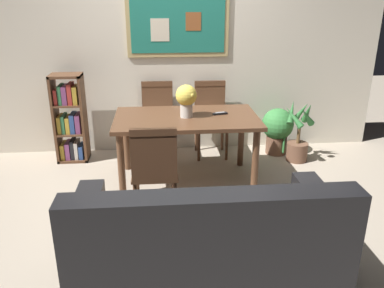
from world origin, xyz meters
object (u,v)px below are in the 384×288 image
dining_chair_far_right (211,112)px  bookshelf (70,120)px  dining_chair_far_left (158,113)px  potted_ivy (277,128)px  dining_table (186,125)px  leather_couch (206,246)px  potted_palm (298,138)px  dining_chair_near_left (154,166)px  flower_vase (186,98)px  tv_remote (220,113)px

dining_chair_far_right → bookshelf: bookshelf is taller
dining_chair_far_left → potted_ivy: 1.51m
dining_table → bookshelf: bookshelf is taller
leather_couch → dining_chair_far_left: bearing=97.1°
bookshelf → potted_palm: 2.74m
dining_table → leather_couch: leather_couch is taller
leather_couch → potted_ivy: bearing=63.3°
dining_table → dining_chair_far_right: size_ratio=1.63×
dining_chair_near_left → potted_ivy: (1.53, 1.49, -0.21)m
dining_chair_near_left → potted_ivy: bearing=44.3°
dining_chair_far_left → dining_chair_near_left: (-0.04, -1.60, 0.00)m
dining_chair_far_left → leather_couch: dining_chair_far_left is taller
dining_table → dining_chair_far_left: 0.86m
bookshelf → potted_ivy: size_ratio=1.77×
dining_chair_far_right → flower_vase: (-0.36, -0.78, 0.39)m
dining_chair_far_left → leather_couch: 2.49m
dining_chair_far_right → tv_remote: size_ratio=5.62×
dining_chair_far_right → dining_table: bearing=-114.7°
flower_vase → dining_chair_far_left: bearing=110.3°
flower_vase → tv_remote: bearing=8.7°
dining_table → potted_palm: (1.37, 0.43, -0.34)m
leather_couch → potted_ivy: (1.18, 2.35, 0.02)m
dining_chair_far_left → potted_ivy: bearing=-4.2°
dining_chair_far_right → flower_vase: flower_vase is taller
dining_chair_far_left → leather_couch: bearing=-82.9°
potted_palm → bookshelf: bearing=174.4°
bookshelf → tv_remote: 1.83m
dining_chair_far_left → potted_palm: size_ratio=1.22×
dining_chair_far_right → leather_couch: 2.47m
dining_chair_far_left → flower_vase: 0.94m
dining_chair_far_right → tv_remote: 0.75m
leather_couch → bookshelf: (-1.35, 2.36, 0.19)m
tv_remote → dining_chair_near_left: bearing=-129.0°
potted_ivy → flower_vase: 1.50m
dining_chair_near_left → leather_couch: 0.95m
dining_chair_near_left → dining_chair_far_right: 1.72m
dining_chair_far_left → potted_palm: (1.67, -0.37, -0.24)m
potted_ivy → potted_palm: potted_palm is taller
potted_palm → tv_remote: size_ratio=4.60×
dining_table → bookshelf: 1.52m
bookshelf → potted_palm: size_ratio=1.42×
dining_chair_near_left → potted_palm: size_ratio=1.22×
dining_chair_near_left → dining_chair_far_right: size_ratio=1.00×
dining_chair_near_left → leather_couch: dining_chair_near_left is taller
dining_chair_near_left → potted_ivy: 2.15m
dining_table → dining_chair_far_right: 0.86m
dining_chair_far_left → dining_chair_near_left: size_ratio=1.00×
flower_vase → dining_chair_near_left: bearing=-112.6°
dining_chair_near_left → flower_vase: flower_vase is taller
dining_table → dining_chair_far_left: size_ratio=1.63×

